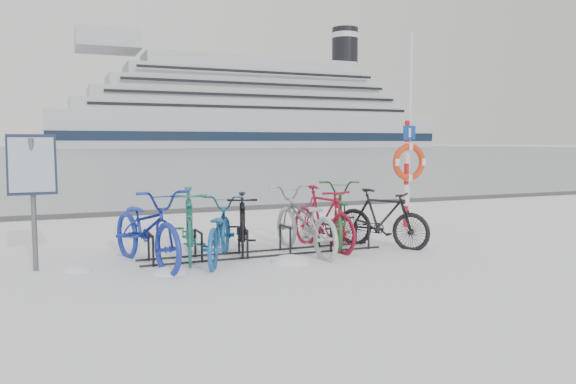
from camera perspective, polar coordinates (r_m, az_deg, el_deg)
ground at (r=9.11m, az=-2.40°, el=-6.36°), size 900.00×900.00×0.00m
ice_sheet at (r=163.43m, az=-21.35°, el=4.04°), size 400.00×298.00×0.02m
quay_edge at (r=14.72m, az=-10.27°, el=-1.88°), size 400.00×0.25×0.10m
bike_rack at (r=9.07m, az=-2.40°, el=-5.24°), size 4.00×0.48×0.46m
info_board at (r=8.52m, az=-24.56°, el=1.77°), size 0.65×0.26×1.92m
lifebuoy_station at (r=12.16m, az=12.14°, el=2.96°), size 0.79×0.23×4.12m
cruise_ferry at (r=207.83m, az=-3.89°, el=7.98°), size 140.60×26.51×46.20m
bike_0 at (r=8.50m, az=-14.16°, el=-3.28°), size 1.34×2.38×1.18m
bike_1 at (r=8.87m, az=-10.02°, el=-3.00°), size 0.91×1.96×1.14m
bike_2 at (r=8.62m, az=-7.08°, el=-3.69°), size 1.36×2.00×0.99m
bike_3 at (r=9.31m, az=-4.66°, el=-2.97°), size 0.95×1.74×1.01m
bike_4 at (r=9.16m, az=1.63°, el=-2.75°), size 0.85×2.16×1.11m
bike_5 at (r=9.54m, az=3.57°, el=-2.48°), size 0.78×1.90×1.11m
bike_6 at (r=10.02m, az=5.23°, el=-2.06°), size 1.65×2.26×1.13m
bike_7 at (r=9.84m, az=9.52°, el=-2.50°), size 1.39×1.70×1.04m
snow_drifts at (r=9.02m, az=-2.54°, el=-6.47°), size 6.43×1.98×0.21m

